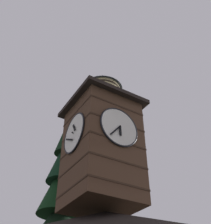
# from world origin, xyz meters

# --- Properties ---
(clock_tower) EXTENTS (4.19, 4.19, 9.17)m
(clock_tower) POSITION_xyz_m (2.01, -1.25, 11.07)
(clock_tower) COLOR #4C3323
(clock_tower) RESTS_ON building_main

